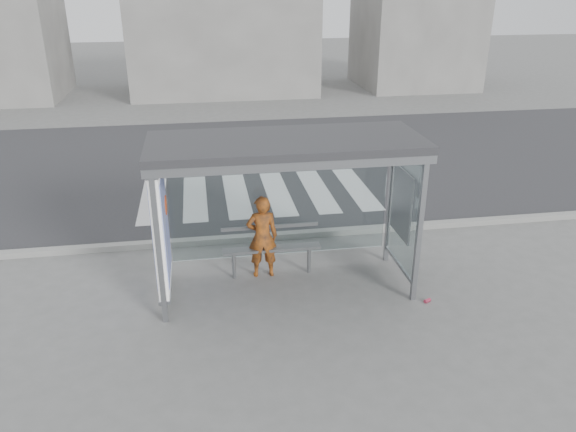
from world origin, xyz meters
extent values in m
plane|color=slate|center=(0.00, 0.00, 0.00)|extent=(80.00, 80.00, 0.00)
cube|color=#2E2E31|center=(0.00, 7.00, 0.00)|extent=(30.00, 10.00, 0.01)
cube|color=gray|center=(0.00, 1.95, 0.06)|extent=(30.00, 0.18, 0.12)
cube|color=silver|center=(-2.50, 4.50, 0.00)|extent=(0.55, 3.00, 0.00)
cube|color=silver|center=(-1.50, 4.50, 0.00)|extent=(0.55, 3.00, 0.00)
cube|color=silver|center=(-0.50, 4.50, 0.00)|extent=(0.55, 3.00, 0.00)
cube|color=silver|center=(0.50, 4.50, 0.00)|extent=(0.55, 3.00, 0.00)
cube|color=silver|center=(1.50, 4.50, 0.00)|extent=(0.55, 3.00, 0.00)
cube|color=silver|center=(2.50, 4.50, 0.00)|extent=(0.55, 3.00, 0.00)
cube|color=gray|center=(-2.00, -0.70, 1.25)|extent=(0.08, 0.08, 2.50)
cube|color=gray|center=(2.00, -0.70, 1.25)|extent=(0.08, 0.08, 2.50)
cube|color=gray|center=(-2.00, 0.70, 1.25)|extent=(0.08, 0.08, 2.50)
cube|color=gray|center=(2.00, 0.70, 1.25)|extent=(0.08, 0.08, 2.50)
cube|color=#2D2D30|center=(0.00, 0.00, 2.56)|extent=(4.25, 1.65, 0.12)
cube|color=gray|center=(0.00, -0.76, 2.45)|extent=(4.25, 0.06, 0.18)
cube|color=white|center=(0.00, 0.70, 1.30)|extent=(3.80, 0.02, 2.00)
cube|color=white|center=(-2.00, 0.00, 1.30)|extent=(0.15, 1.25, 2.00)
cube|color=blue|center=(-1.92, 0.00, 1.30)|extent=(0.01, 1.10, 1.70)
cylinder|color=#E54414|center=(-1.91, 0.25, 1.55)|extent=(0.02, 0.32, 0.32)
cube|color=white|center=(2.00, 0.00, 1.30)|extent=(0.03, 1.25, 2.00)
cube|color=beige|center=(1.97, 0.05, 1.40)|extent=(0.03, 0.86, 1.16)
cube|color=slate|center=(0.00, 18.00, 2.50)|extent=(8.00, 5.00, 5.00)
cube|color=slate|center=(9.00, 18.00, 3.50)|extent=(5.00, 5.00, 7.00)
imported|color=red|center=(-0.34, 0.50, 0.75)|extent=(0.55, 0.37, 1.50)
cube|color=slate|center=(-0.18, 0.47, 0.52)|extent=(1.72, 0.21, 0.05)
cylinder|color=slate|center=(-0.85, 0.47, 0.25)|extent=(0.07, 0.07, 0.50)
cylinder|color=slate|center=(0.48, 0.47, 0.25)|extent=(0.07, 0.07, 0.50)
cube|color=slate|center=(-0.18, 0.66, 0.86)|extent=(1.72, 0.04, 0.06)
cylinder|color=#DD4161|center=(2.20, -0.84, 0.03)|extent=(0.13, 0.10, 0.06)
camera|label=1|loc=(-1.31, -8.23, 4.92)|focal=35.00mm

